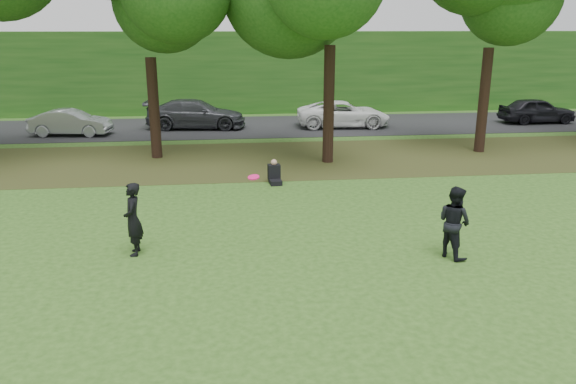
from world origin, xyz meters
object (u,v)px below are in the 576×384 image
object	(u,v)px
player_left	(133,219)
player_right	(454,222)
frisbee	(254,177)
seated_person	(274,174)

from	to	relation	value
player_left	player_right	world-z (taller)	player_left
frisbee	seated_person	xyz separation A→B (m)	(1.06, 6.54, -1.66)
player_left	player_right	bearing A→B (deg)	79.72
player_left	frisbee	xyz separation A→B (m)	(2.88, -0.47, 1.08)
player_left	seated_person	distance (m)	7.26
frisbee	seated_person	size ratio (longest dim) A/B	0.38
player_left	frisbee	bearing A→B (deg)	77.99
seated_person	frisbee	bearing A→B (deg)	-104.07
player_left	seated_person	size ratio (longest dim) A/B	2.15
player_left	player_right	distance (m)	7.64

